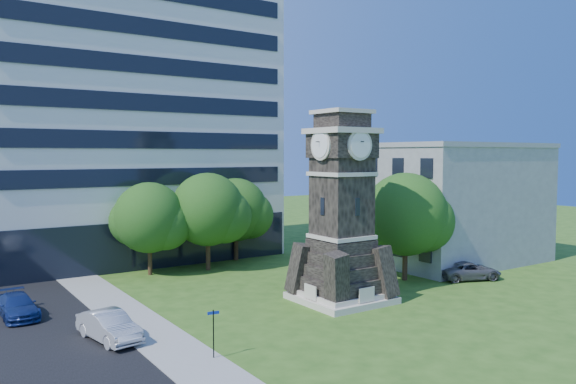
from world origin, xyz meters
TOP-DOWN VIEW (x-y plane):
  - ground at (0.00, 0.00)m, footprint 160.00×160.00m
  - sidewalk at (-9.50, 5.00)m, footprint 3.00×70.00m
  - clock_tower at (3.00, 2.00)m, footprint 5.40×5.40m
  - office_tall at (-3.20, 25.84)m, footprint 26.20×15.11m
  - office_low at (19.97, 8.00)m, footprint 15.20×12.20m
  - car_street_mid at (-11.69, 2.55)m, footprint 2.35×4.70m
  - car_street_north at (-14.91, 9.61)m, footprint 2.05×4.66m
  - car_east_lot at (14.93, 1.40)m, footprint 5.28×3.82m
  - park_bench at (3.59, 1.18)m, footprint 1.85×0.49m
  - street_sign at (-8.44, -2.73)m, footprint 0.55×0.06m
  - tree_nw at (-4.36, 16.48)m, footprint 6.08×5.53m
  - tree_nc at (0.22, 15.58)m, footprint 6.55×5.96m
  - tree_ne at (4.21, 18.15)m, footprint 6.18×5.62m
  - tree_east at (10.90, 4.01)m, footprint 6.84×6.21m

SIDE VIEW (x-z plane):
  - ground at x=0.00m, z-range 0.00..0.00m
  - sidewalk at x=-9.50m, z-range 0.00..0.06m
  - park_bench at x=3.59m, z-range 0.03..0.98m
  - car_street_north at x=-14.91m, z-range 0.00..1.33m
  - car_east_lot at x=14.93m, z-range 0.00..1.33m
  - car_street_mid at x=-11.69m, z-range 0.00..1.48m
  - street_sign at x=-8.44m, z-range 0.29..2.59m
  - tree_nw at x=-4.36m, z-range 0.69..7.98m
  - tree_ne at x=4.21m, z-range 0.68..8.01m
  - tree_nc at x=0.22m, z-range 0.80..8.75m
  - tree_east at x=10.90m, z-range 0.73..8.81m
  - office_low at x=19.97m, z-range 0.01..10.41m
  - clock_tower at x=3.00m, z-range -0.83..11.39m
  - office_tall at x=-3.20m, z-range -0.08..28.52m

